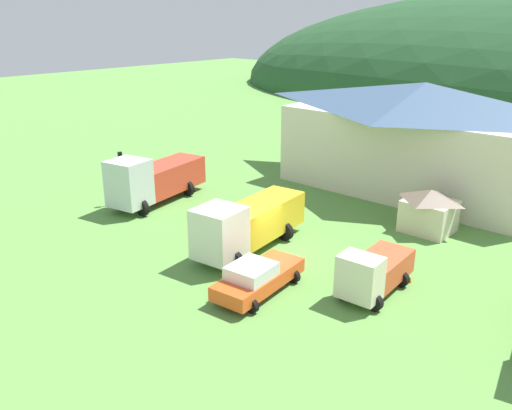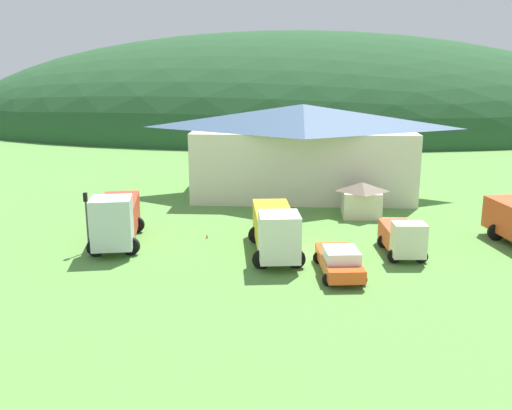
# 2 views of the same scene
# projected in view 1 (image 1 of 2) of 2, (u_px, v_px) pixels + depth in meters

# --- Properties ---
(ground_plane) EXTENTS (200.00, 200.00, 0.00)m
(ground_plane) POSITION_uv_depth(u_px,v_px,m) (273.00, 253.00, 29.71)
(ground_plane) COLOR #5B9342
(depot_building) EXTENTS (20.19, 10.80, 8.02)m
(depot_building) POSITION_uv_depth(u_px,v_px,m) (421.00, 135.00, 39.45)
(depot_building) COLOR silver
(depot_building) RESTS_ON ground
(play_shed_cream) EXTENTS (3.09, 2.79, 2.69)m
(play_shed_cream) POSITION_uv_depth(u_px,v_px,m) (429.00, 210.00, 32.29)
(play_shed_cream) COLOR beige
(play_shed_cream) RESTS_ON ground
(tow_truck_silver) EXTENTS (4.07, 8.33, 3.65)m
(tow_truck_silver) POSITION_uv_depth(u_px,v_px,m) (153.00, 179.00, 37.09)
(tow_truck_silver) COLOR silver
(tow_truck_silver) RESTS_ON ground
(heavy_rig_striped) EXTENTS (3.64, 8.25, 3.25)m
(heavy_rig_striped) POSITION_uv_depth(u_px,v_px,m) (247.00, 223.00, 29.54)
(heavy_rig_striped) COLOR silver
(heavy_rig_striped) RESTS_ON ground
(light_truck_cream) EXTENTS (2.57, 4.84, 2.43)m
(light_truck_cream) POSITION_uv_depth(u_px,v_px,m) (373.00, 271.00, 25.06)
(light_truck_cream) COLOR beige
(light_truck_cream) RESTS_ON ground
(service_pickup_orange) EXTENTS (2.76, 5.34, 1.66)m
(service_pickup_orange) POSITION_uv_depth(u_px,v_px,m) (257.00, 277.00, 25.24)
(service_pickup_orange) COLOR #F2521E
(service_pickup_orange) RESTS_ON ground
(traffic_light_west) EXTENTS (0.20, 0.32, 3.79)m
(traffic_light_west) POSITION_uv_depth(u_px,v_px,m) (122.00, 172.00, 36.59)
(traffic_light_west) COLOR #4C4C51
(traffic_light_west) RESTS_ON ground
(traffic_cone_near_pickup) EXTENTS (0.36, 0.36, 0.61)m
(traffic_cone_near_pickup) POSITION_uv_depth(u_px,v_px,m) (227.00, 216.00, 35.24)
(traffic_cone_near_pickup) COLOR orange
(traffic_cone_near_pickup) RESTS_ON ground
(traffic_cone_mid_row) EXTENTS (0.36, 0.36, 0.61)m
(traffic_cone_mid_row) POSITION_uv_depth(u_px,v_px,m) (410.00, 282.00, 26.47)
(traffic_cone_mid_row) COLOR orange
(traffic_cone_mid_row) RESTS_ON ground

